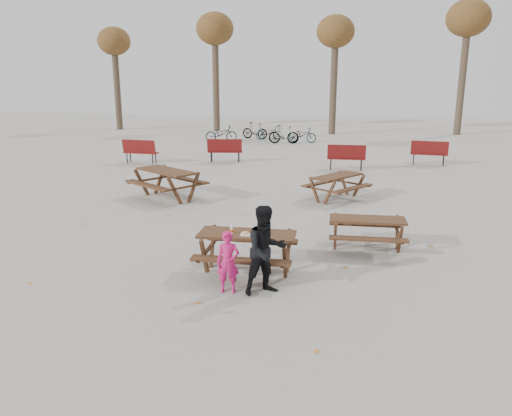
% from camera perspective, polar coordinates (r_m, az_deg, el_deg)
% --- Properties ---
extents(ground, '(80.00, 80.00, 0.00)m').
position_cam_1_polar(ground, '(9.57, -1.02, -7.31)').
color(ground, gray).
rests_on(ground, ground).
extents(main_picnic_table, '(1.80, 1.45, 0.78)m').
position_cam_1_polar(main_picnic_table, '(9.37, -1.04, -3.98)').
color(main_picnic_table, '#352013').
rests_on(main_picnic_table, ground).
extents(food_tray, '(0.18, 0.11, 0.03)m').
position_cam_1_polar(food_tray, '(9.15, -1.22, -3.08)').
color(food_tray, white).
rests_on(food_tray, main_picnic_table).
extents(bread_roll, '(0.14, 0.06, 0.05)m').
position_cam_1_polar(bread_roll, '(9.14, -1.22, -2.83)').
color(bread_roll, tan).
rests_on(bread_roll, food_tray).
extents(soda_bottle, '(0.07, 0.07, 0.17)m').
position_cam_1_polar(soda_bottle, '(9.25, -2.80, -2.54)').
color(soda_bottle, silver).
rests_on(soda_bottle, main_picnic_table).
extents(child, '(0.42, 0.30, 1.08)m').
position_cam_1_polar(child, '(8.54, -3.21, -6.21)').
color(child, '#C51863').
rests_on(child, ground).
extents(adult, '(0.95, 0.91, 1.55)m').
position_cam_1_polar(adult, '(8.40, 1.15, -4.86)').
color(adult, black).
rests_on(adult, ground).
extents(picnic_table_east, '(1.62, 1.32, 0.69)m').
position_cam_1_polar(picnic_table_east, '(10.94, 12.53, -2.91)').
color(picnic_table_east, '#352013').
rests_on(picnic_table_east, ground).
extents(picnic_table_north, '(2.63, 2.54, 0.89)m').
position_cam_1_polar(picnic_table_north, '(15.39, -10.14, 2.68)').
color(picnic_table_north, '#352013').
rests_on(picnic_table_north, ground).
extents(picnic_table_far, '(2.15, 2.21, 0.74)m').
position_cam_1_polar(picnic_table_far, '(15.26, 9.23, 2.34)').
color(picnic_table_far, '#352013').
rests_on(picnic_table_far, ground).
extents(park_bench_row, '(13.77, 2.39, 1.03)m').
position_cam_1_polar(park_bench_row, '(21.20, 3.14, 6.34)').
color(park_bench_row, maroon).
rests_on(park_bench_row, ground).
extents(bicycle_row, '(6.43, 2.82, 1.01)m').
position_cam_1_polar(bicycle_row, '(29.14, 0.87, 8.54)').
color(bicycle_row, black).
rests_on(bicycle_row, ground).
extents(tree_row, '(32.17, 3.52, 8.26)m').
position_cam_1_polar(tree_row, '(33.98, 8.91, 18.92)').
color(tree_row, '#382B21').
rests_on(tree_row, ground).
extents(fallen_leaves, '(11.00, 11.00, 0.01)m').
position_cam_1_polar(fallen_leaves, '(11.83, 3.62, -2.96)').
color(fallen_leaves, '#C1782E').
rests_on(fallen_leaves, ground).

